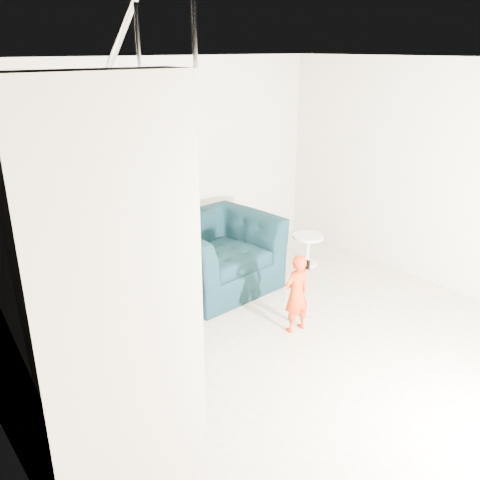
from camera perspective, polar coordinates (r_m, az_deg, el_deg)
name	(u,v)px	position (r m, az deg, el deg)	size (l,w,h in m)	color
floor	(307,363)	(4.98, 7.50, -13.50)	(5.50, 5.50, 0.00)	gray
ceiling	(323,61)	(4.12, 9.36, 19.26)	(5.50, 5.50, 0.00)	silver
back_wall	(153,171)	(6.48, -9.73, 7.69)	(5.00, 5.00, 0.00)	beige
left_wall	(6,322)	(3.19, -24.77, -8.31)	(5.50, 5.50, 0.00)	beige
right_wall	(467,182)	(6.36, 24.11, 5.92)	(5.50, 5.50, 0.00)	beige
armchair	(216,254)	(6.17, -2.74, -1.58)	(1.35, 1.18, 0.88)	black
toddler	(296,294)	(5.27, 6.35, -6.01)	(0.31, 0.20, 0.85)	#AE2E05
side_table	(308,245)	(6.94, 7.61, -0.51)	(0.42, 0.42, 0.42)	silver
staircase	(66,318)	(3.95, -18.99, -8.30)	(1.02, 3.03, 3.62)	#ADA089
cushion	(200,229)	(6.32, -4.46, 1.28)	(0.40, 0.12, 0.38)	black
throw	(173,259)	(5.79, -7.51, -2.10)	(0.04, 0.44, 0.50)	black
phone	(308,265)	(5.17, 7.59, -2.77)	(0.02, 0.05, 0.10)	black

